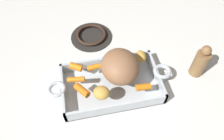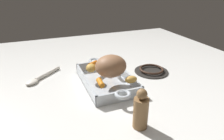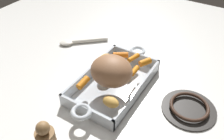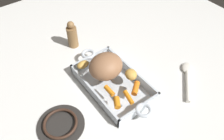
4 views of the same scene
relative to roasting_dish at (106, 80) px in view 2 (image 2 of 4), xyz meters
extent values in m
plane|color=white|center=(0.00, 0.00, -0.02)|extent=(1.71, 1.71, 0.00)
cube|color=silver|center=(0.00, 0.00, -0.01)|extent=(0.33, 0.20, 0.01)
cube|color=silver|center=(0.00, 0.09, 0.01)|extent=(0.33, 0.01, 0.05)
cube|color=silver|center=(0.00, -0.09, 0.01)|extent=(0.33, 0.01, 0.05)
cube|color=silver|center=(0.16, 0.00, 0.01)|extent=(0.01, 0.20, 0.05)
cube|color=silver|center=(-0.16, 0.00, 0.01)|extent=(0.01, 0.20, 0.05)
torus|color=silver|center=(0.18, 0.00, 0.03)|extent=(0.06, 0.06, 0.01)
torus|color=silver|center=(-0.18, 0.00, 0.03)|extent=(0.06, 0.06, 0.01)
ellipsoid|color=#976746|center=(0.03, 0.01, 0.08)|extent=(0.13, 0.14, 0.09)
cylinder|color=orange|center=(-0.11, 0.06, 0.04)|extent=(0.05, 0.04, 0.02)
cylinder|color=orange|center=(0.09, -0.06, 0.04)|extent=(0.05, 0.02, 0.03)
cylinder|color=orange|center=(-0.11, 0.01, 0.04)|extent=(0.06, 0.03, 0.02)
cylinder|color=orange|center=(-0.10, -0.03, 0.04)|extent=(0.05, 0.06, 0.02)
cylinder|color=orange|center=(-0.05, 0.05, 0.04)|extent=(0.05, 0.02, 0.02)
ellipsoid|color=gold|center=(-0.04, -0.06, 0.05)|extent=(0.06, 0.06, 0.04)
ellipsoid|color=gold|center=(0.12, 0.06, 0.05)|extent=(0.03, 0.05, 0.03)
cylinder|color=#282623|center=(-0.03, 0.25, -0.01)|extent=(0.17, 0.17, 0.01)
torus|color=#382319|center=(-0.03, 0.25, 0.00)|extent=(0.12, 0.12, 0.01)
cylinder|color=white|center=(-0.19, -0.23, -0.01)|extent=(0.12, 0.13, 0.02)
ellipsoid|color=white|center=(-0.12, -0.31, -0.01)|extent=(0.07, 0.08, 0.02)
cylinder|color=olive|center=(0.31, 0.00, 0.03)|extent=(0.05, 0.05, 0.10)
sphere|color=olive|center=(0.31, 0.00, 0.10)|extent=(0.03, 0.03, 0.03)
camera|label=1|loc=(-0.07, -0.38, 0.61)|focal=34.28mm
camera|label=2|loc=(0.75, -0.27, 0.41)|focal=32.21mm
camera|label=3|loc=(0.50, 0.30, 0.54)|focal=37.31mm
camera|label=4|loc=(-0.45, 0.34, 0.69)|focal=35.88mm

